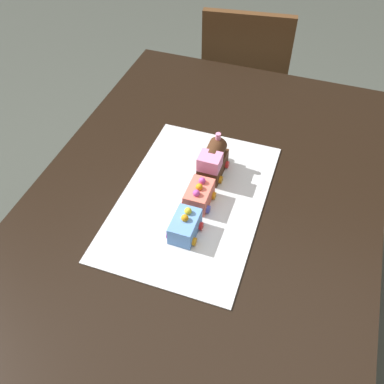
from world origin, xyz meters
name	(u,v)px	position (x,y,z in m)	size (l,w,h in m)	color
ground_plane	(203,310)	(0.00, 0.00, 0.00)	(8.00, 8.00, 0.00)	#474C44
dining_table	(206,213)	(0.00, 0.00, 0.63)	(1.40, 1.00, 0.74)	black
chair	(245,79)	(-1.03, -0.13, 0.47)	(0.45, 0.45, 0.86)	brown
cake_board	(192,200)	(0.06, -0.03, 0.74)	(0.60, 0.40, 0.00)	silver
cake_locomotive	(213,161)	(-0.07, -0.01, 0.79)	(0.14, 0.08, 0.12)	#472816
cake_car_hopper_coral	(199,195)	(0.06, -0.01, 0.77)	(0.10, 0.08, 0.07)	#F27260
cake_car_gondola_sky_blue	(185,226)	(0.18, -0.01, 0.77)	(0.10, 0.08, 0.07)	#669EEA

